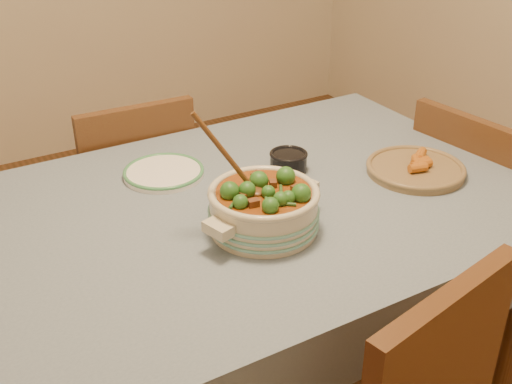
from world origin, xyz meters
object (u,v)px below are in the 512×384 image
dining_table (236,234)px  stew_casserole (263,205)px  white_plate (164,172)px  chair_right (472,209)px  condiment_bowl (288,160)px  fried_plate (416,167)px  chair_far (134,193)px

dining_table → stew_casserole: (0.00, -0.14, 0.16)m
white_plate → chair_right: chair_right is taller
condiment_bowl → chair_right: 0.76m
white_plate → chair_right: size_ratio=0.35×
dining_table → fried_plate: size_ratio=4.72×
condiment_bowl → stew_casserole: bearing=-133.7°
condiment_bowl → chair_far: size_ratio=0.17×
fried_plate → chair_right: chair_right is taller
dining_table → chair_right: chair_right is taller
dining_table → chair_far: size_ratio=1.94×
chair_right → dining_table: bearing=81.5°
stew_casserole → fried_plate: 0.56m
dining_table → white_plate: white_plate is taller
dining_table → fried_plate: 0.58m
stew_casserole → chair_far: 0.89m
stew_casserole → dining_table: bearing=91.9°
chair_far → chair_right: (0.98, -0.71, -0.00)m
chair_right → stew_casserole: bearing=90.1°
dining_table → stew_casserole: stew_casserole is taller
stew_casserole → chair_right: bearing=6.6°
white_plate → fried_plate: bearing=-29.3°
dining_table → chair_far: chair_far is taller
fried_plate → white_plate: bearing=150.7°
chair_right → fried_plate: bearing=93.7°
fried_plate → chair_far: size_ratio=0.41×
dining_table → chair_right: 0.94m
stew_casserole → condiment_bowl: bearing=46.3°
white_plate → fried_plate: 0.75m
stew_casserole → chair_far: size_ratio=0.41×
condiment_bowl → dining_table: bearing=-156.2°
white_plate → chair_right: bearing=-16.3°
white_plate → fried_plate: size_ratio=0.84×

